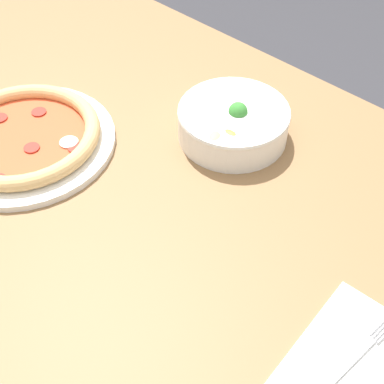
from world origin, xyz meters
TOP-DOWN VIEW (x-y plane):
  - ground_plane at (0.00, 0.00)m, footprint 8.00×8.00m
  - dining_table at (0.00, 0.00)m, footprint 1.39×0.95m
  - pizza at (-0.14, -0.03)m, footprint 0.31×0.31m
  - bowl at (0.11, 0.23)m, footprint 0.19×0.19m
  - napkin at (0.51, 0.01)m, footprint 0.20×0.20m
  - fork at (0.48, 0.01)m, footprint 0.03×0.19m

SIDE VIEW (x-z plane):
  - ground_plane at x=0.00m, z-range 0.00..0.00m
  - dining_table at x=0.00m, z-range 0.28..1.01m
  - napkin at x=0.51m, z-range 0.73..0.74m
  - fork at x=0.48m, z-range 0.74..0.74m
  - pizza at x=-0.14m, z-range 0.73..0.77m
  - bowl at x=0.11m, z-range 0.73..0.80m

